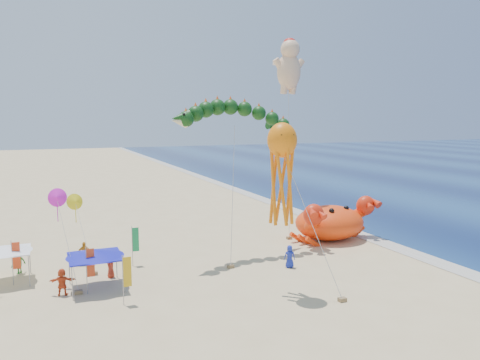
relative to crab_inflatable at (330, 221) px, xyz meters
name	(u,v)px	position (x,y,z in m)	size (l,w,h in m)	color
ground	(272,260)	(-8.13, -3.69, -1.79)	(320.00, 320.00, 0.00)	#D1B784
foam_strip	(388,245)	(3.87, -3.69, -1.78)	(320.00, 320.00, 0.00)	silver
crab_inflatable	(330,221)	(0.00, 0.00, 0.00)	(9.26, 7.17, 4.06)	#FF3F0D
dragon_kite	(233,119)	(-10.43, -0.87, 9.71)	(11.46, 5.95, 12.75)	#0E360F
cherub_kite	(289,65)	(-2.06, 4.77, 15.07)	(2.96, 4.38, 19.43)	#F6C396
octopus_kite	(282,166)	(-10.82, -10.29, 6.71)	(4.05, 4.13, 11.30)	orange
canopy_blue	(95,254)	(-22.13, -4.76, 0.66)	(3.83, 3.83, 2.71)	gray
canopy_white	(5,249)	(-27.85, -1.07, 0.66)	(3.59, 3.59, 2.71)	gray
feather_flags	(92,258)	(-22.27, -4.19, 0.23)	(9.00, 7.74, 3.20)	gray
beachgoers	(100,265)	(-21.64, -2.51, -0.90)	(20.55, 7.75, 1.87)	#1C2CA5
small_kites	(41,206)	(-25.35, -1.50, 3.63)	(7.53, 8.13, 7.60)	#EE1AD0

